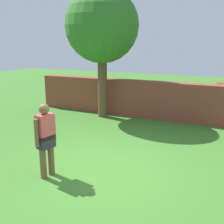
# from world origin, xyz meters

# --- Properties ---
(ground_plane) EXTENTS (40.00, 40.00, 0.00)m
(ground_plane) POSITION_xyz_m (0.00, 0.00, 0.00)
(ground_plane) COLOR #3D7528
(brick_wall) EXTENTS (7.82, 0.50, 1.42)m
(brick_wall) POSITION_xyz_m (-1.50, 4.95, 0.71)
(brick_wall) COLOR brown
(brick_wall) RESTS_ON ground
(tree) EXTENTS (2.74, 2.74, 4.82)m
(tree) POSITION_xyz_m (-2.26, 4.29, 3.42)
(tree) COLOR brown
(tree) RESTS_ON ground
(person) EXTENTS (0.29, 0.53, 1.62)m
(person) POSITION_xyz_m (-0.98, -0.76, 0.90)
(person) COLOR brown
(person) RESTS_ON ground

